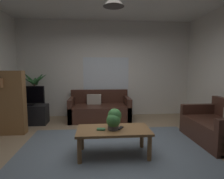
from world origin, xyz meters
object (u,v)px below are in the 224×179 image
(book_on_table_0, at_px, (101,129))
(remote_on_table_0, at_px, (120,128))
(coffee_table, at_px, (114,133))
(potted_palm_corner, at_px, (35,96))
(pendant_lamp, at_px, (114,1))
(tv, at_px, (28,96))
(couch_under_window, at_px, (100,110))
(tv_stand, at_px, (30,115))
(potted_plant_on_table, at_px, (114,119))
(bookshelf_corner, at_px, (8,102))
(couch_right_side, at_px, (218,128))

(book_on_table_0, bearing_deg, remote_on_table_0, 6.73)
(coffee_table, relative_size, book_on_table_0, 9.01)
(potted_palm_corner, bearing_deg, coffee_table, -50.24)
(remote_on_table_0, height_order, pendant_lamp, pendant_lamp)
(tv, xyz_separation_m, potted_palm_corner, (-0.02, 0.56, -0.10))
(couch_under_window, bearing_deg, tv_stand, -172.04)
(tv_stand, bearing_deg, potted_plant_on_table, -43.69)
(couch_under_window, height_order, book_on_table_0, couch_under_window)
(tv, distance_m, bookshelf_corner, 0.73)
(coffee_table, height_order, pendant_lamp, pendant_lamp)
(potted_plant_on_table, relative_size, pendant_lamp, 0.75)
(book_on_table_0, bearing_deg, potted_plant_on_table, 1.91)
(tv, bearing_deg, potted_palm_corner, 91.73)
(remote_on_table_0, bearing_deg, coffee_table, 33.84)
(couch_under_window, bearing_deg, remote_on_table_0, -82.00)
(tv, relative_size, bookshelf_corner, 0.57)
(book_on_table_0, bearing_deg, coffee_table, 8.68)
(book_on_table_0, relative_size, tv_stand, 0.15)
(potted_plant_on_table, bearing_deg, coffee_table, 96.04)
(remote_on_table_0, relative_size, potted_palm_corner, 0.11)
(tv_stand, height_order, potted_palm_corner, potted_palm_corner)
(potted_plant_on_table, height_order, pendant_lamp, pendant_lamp)
(bookshelf_corner, bearing_deg, remote_on_table_0, -26.82)
(tv_stand, height_order, tv, tv)
(couch_right_side, height_order, tv_stand, couch_right_side)
(potted_plant_on_table, bearing_deg, tv, 136.63)
(book_on_table_0, bearing_deg, pendant_lamp, 8.68)
(coffee_table, relative_size, potted_plant_on_table, 3.52)
(remote_on_table_0, relative_size, pendant_lamp, 0.35)
(remote_on_table_0, height_order, potted_palm_corner, potted_palm_corner)
(book_on_table_0, bearing_deg, bookshelf_corner, 148.80)
(tv, xyz_separation_m, bookshelf_corner, (-0.19, -0.71, -0.04))
(book_on_table_0, xyz_separation_m, remote_on_table_0, (0.32, 0.04, -0.00))
(couch_right_side, bearing_deg, potted_plant_on_table, -79.37)
(couch_under_window, xyz_separation_m, pendant_lamp, (0.19, -2.16, 2.21))
(book_on_table_0, bearing_deg, couch_right_side, 9.86)
(tv, relative_size, potted_palm_corner, 0.57)
(coffee_table, height_order, tv, tv)
(couch_right_side, xyz_separation_m, tv_stand, (-4.13, 1.54, -0.03))
(remote_on_table_0, xyz_separation_m, tv_stand, (-2.13, 1.90, -0.21))
(remote_on_table_0, relative_size, tv_stand, 0.18)
(potted_plant_on_table, bearing_deg, couch_under_window, 95.05)
(couch_under_window, xyz_separation_m, potted_palm_corner, (-1.85, 0.28, 0.38))
(tv_stand, relative_size, tv, 1.12)
(tv_stand, distance_m, bookshelf_corner, 0.89)
(couch_under_window, relative_size, tv_stand, 1.86)
(tv_stand, bearing_deg, remote_on_table_0, -41.72)
(bookshelf_corner, distance_m, pendant_lamp, 3.06)
(coffee_table, relative_size, tv, 1.51)
(couch_right_side, xyz_separation_m, potted_palm_corner, (-4.15, 2.08, 0.38))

